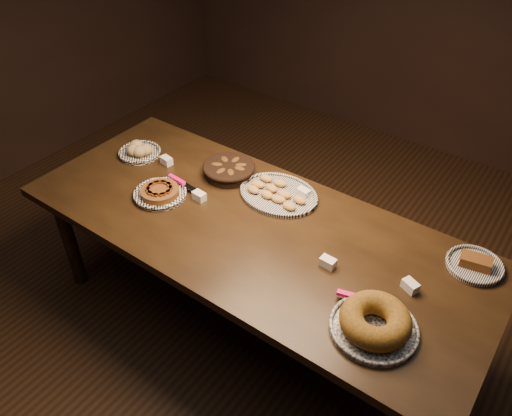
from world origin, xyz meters
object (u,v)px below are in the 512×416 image
Objects in this scene: apple_tart_plate at (160,192)px; madeleine_platter at (277,194)px; bundt_cake_plate at (375,322)px; buffet_table at (251,235)px.

madeleine_platter is (0.51, 0.36, -0.00)m from apple_tart_plate.
apple_tart_plate is 0.80× the size of madeleine_platter.
apple_tart_plate is at bearing 159.56° from bundt_cake_plate.
buffet_table is at bearing 22.03° from apple_tart_plate.
bundt_cake_plate reaches higher than apple_tart_plate.
buffet_table is at bearing 148.97° from bundt_cake_plate.
apple_tart_plate is at bearing -170.03° from buffet_table.
bundt_cake_plate reaches higher than madeleine_platter.
bundt_cake_plate is at bearing 5.99° from apple_tart_plate.
apple_tart_plate is at bearing -159.79° from madeleine_platter.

